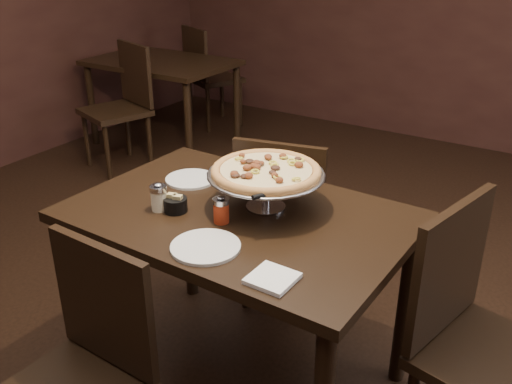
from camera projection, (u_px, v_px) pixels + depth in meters
The scene contains 16 objects.
room at pixel (254, 57), 2.05m from camera, with size 6.04×7.04×2.84m.
dining_table at pixel (239, 236), 2.27m from camera, with size 1.33×0.91×0.82m.
background_table at pixel (162, 72), 5.02m from camera, with size 1.23×0.82×0.77m.
pizza_stand at pixel (266, 172), 2.19m from camera, with size 0.46×0.46×0.19m.
parmesan_shaker at pixel (159, 197), 2.22m from camera, with size 0.07×0.07×0.12m.
pepper_flake_shaker at pixel (221, 210), 2.13m from camera, with size 0.06×0.06×0.11m.
packet_caddy at pixel (175, 204), 2.22m from camera, with size 0.09×0.09×0.07m.
napkin_stack at pixel (272, 278), 1.79m from camera, with size 0.14×0.14×0.01m, color white.
plate_left at pixel (191, 179), 2.50m from camera, with size 0.22×0.22×0.01m, color white.
plate_near at pixel (206, 247), 1.97m from camera, with size 0.24×0.24×0.01m, color white.
serving_spatula at pixel (267, 195), 2.01m from camera, with size 0.14×0.14×0.02m.
chair_far at pixel (285, 216), 2.84m from camera, with size 0.53×0.53×0.95m.
chair_near at pixel (82, 372), 1.86m from camera, with size 0.45×0.45×0.93m.
chair_side at pixel (477, 335), 1.96m from camera, with size 0.56×0.56×1.01m.
bg_chair_far at pixel (208, 73), 5.56m from camera, with size 0.60×0.60×0.97m.
bg_chair_near at pixel (123, 102), 4.60m from camera, with size 0.59×0.59×1.00m.
Camera 1 is at (1.17, -1.71, 1.82)m, focal length 40.00 mm.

